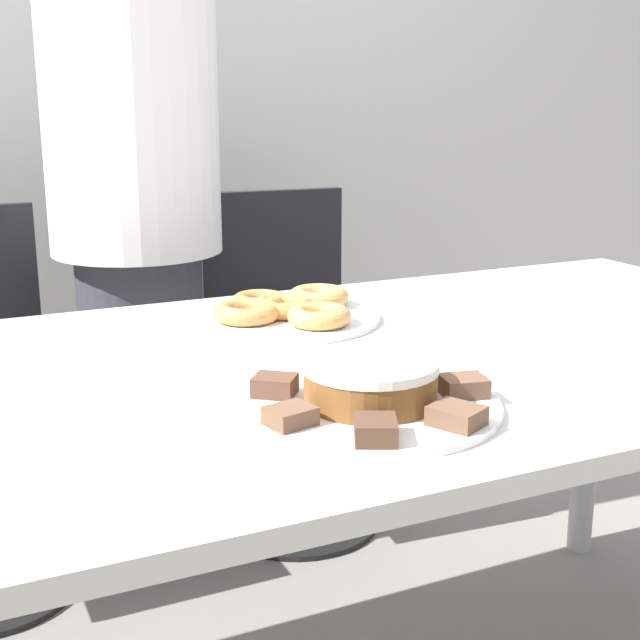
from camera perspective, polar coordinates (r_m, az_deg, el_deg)
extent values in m
cube|color=silver|center=(2.82, -13.54, 17.40)|extent=(8.00, 0.05, 2.60)
cube|color=silver|center=(1.38, 1.59, -2.94)|extent=(1.89, 0.94, 0.03)
cylinder|color=silver|center=(2.31, 16.82, -6.01)|extent=(0.06, 0.06, 0.71)
cylinder|color=#383842|center=(2.22, -11.07, -5.59)|extent=(0.29, 0.29, 0.78)
cylinder|color=white|center=(2.09, -12.02, 12.66)|extent=(0.39, 0.39, 0.61)
cylinder|color=black|center=(2.49, -1.42, -12.59)|extent=(0.44, 0.44, 0.01)
cylinder|color=#262626|center=(2.40, -1.45, -8.14)|extent=(0.06, 0.06, 0.40)
cube|color=black|center=(2.32, -1.49, -3.09)|extent=(0.48, 0.48, 0.04)
cube|color=black|center=(2.45, -3.07, 3.41)|extent=(0.40, 0.06, 0.42)
cylinder|color=white|center=(1.16, 3.22, -5.52)|extent=(0.34, 0.34, 0.01)
cylinder|color=white|center=(1.59, -2.32, 0.16)|extent=(0.35, 0.35, 0.01)
cylinder|color=brown|center=(1.15, 3.24, -4.24)|extent=(0.17, 0.17, 0.04)
cylinder|color=white|center=(1.14, 3.26, -2.89)|extent=(0.18, 0.18, 0.01)
cube|color=brown|center=(1.07, -1.91, -6.16)|extent=(0.06, 0.06, 0.02)
cube|color=#513828|center=(1.03, 3.58, -7.02)|extent=(0.07, 0.07, 0.03)
cube|color=brown|center=(1.08, 8.74, -6.08)|extent=(0.07, 0.08, 0.02)
cube|color=brown|center=(1.19, 9.18, -4.20)|extent=(0.07, 0.06, 0.03)
cube|color=brown|center=(1.26, 5.49, -3.06)|extent=(0.08, 0.08, 0.02)
cube|color=brown|center=(1.26, 0.45, -3.03)|extent=(0.04, 0.05, 0.02)
cube|color=brown|center=(1.18, -2.91, -4.21)|extent=(0.07, 0.07, 0.03)
torus|color=#C68447|center=(1.59, -2.33, 0.89)|extent=(0.11, 0.11, 0.03)
torus|color=tan|center=(1.65, -0.10, 1.49)|extent=(0.11, 0.11, 0.03)
torus|color=#C68447|center=(1.64, -3.90, 1.22)|extent=(0.10, 0.10, 0.03)
torus|color=#D18E4C|center=(1.55, -4.71, 0.53)|extent=(0.12, 0.12, 0.03)
torus|color=tan|center=(1.52, -0.06, 0.27)|extent=(0.11, 0.11, 0.03)
cube|color=white|center=(1.88, 18.57, 1.55)|extent=(0.14, 0.11, 0.01)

